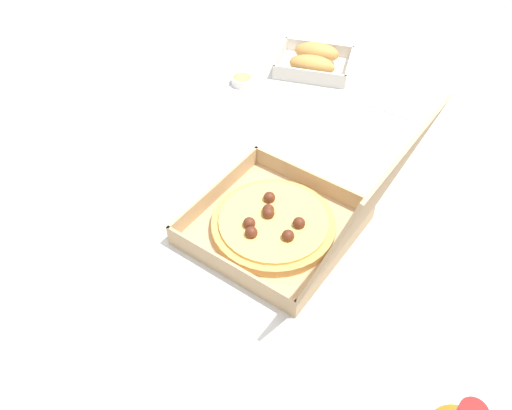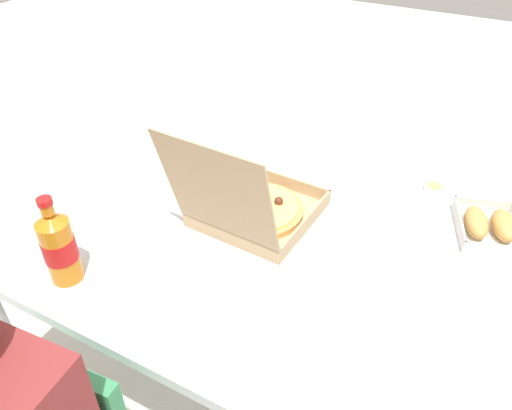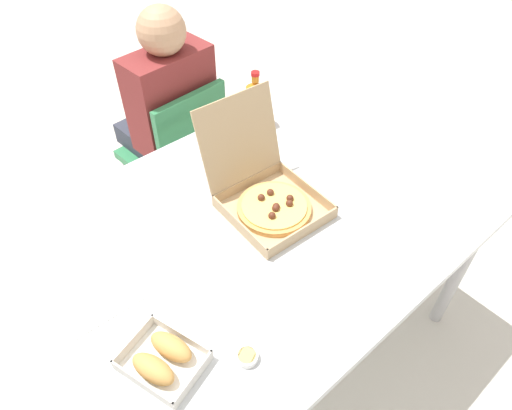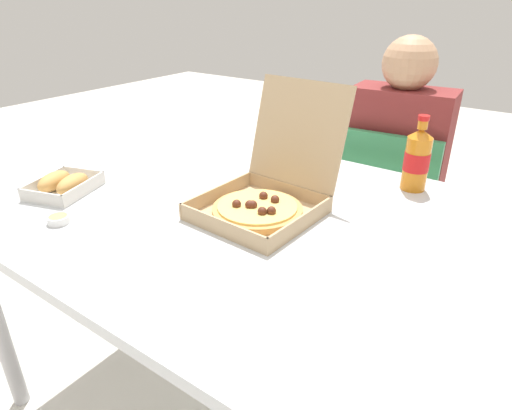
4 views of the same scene
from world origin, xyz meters
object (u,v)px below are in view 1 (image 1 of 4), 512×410
at_px(pizza_box_open, 289,221).
at_px(paper_menu, 413,95).
at_px(bread_side_box, 314,60).
at_px(dipping_sauce_cup, 242,80).

bearing_deg(pizza_box_open, paper_menu, 177.12).
bearing_deg(bread_side_box, pizza_box_open, 23.50).
height_order(paper_menu, dipping_sauce_cup, dipping_sauce_cup).
xyz_separation_m(pizza_box_open, dipping_sauce_cup, (-0.39, -0.36, -0.04)).
bearing_deg(dipping_sauce_cup, paper_menu, 115.56).
distance_m(pizza_box_open, bread_side_box, 0.60).
bearing_deg(dipping_sauce_cup, bread_side_box, 142.82).
height_order(pizza_box_open, dipping_sauce_cup, pizza_box_open).
height_order(bread_side_box, dipping_sauce_cup, bread_side_box).
xyz_separation_m(bread_side_box, dipping_sauce_cup, (0.16, -0.12, -0.01)).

